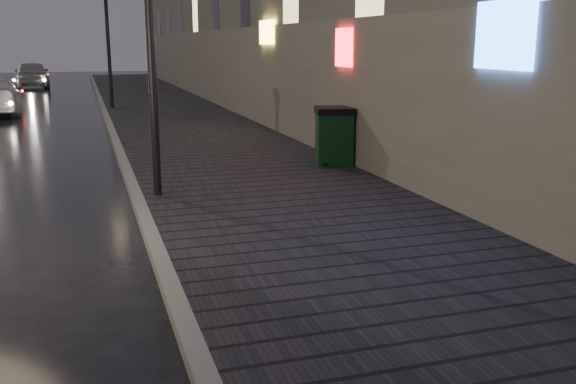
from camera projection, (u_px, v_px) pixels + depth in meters
name	position (u px, v px, depth m)	size (l,w,h in m)	color
sidewalk	(167.00, 110.00, 25.60)	(4.60, 58.00, 0.15)	black
curb	(104.00, 112.00, 24.89)	(0.20, 58.00, 0.15)	slate
lamp_far	(107.00, 22.00, 25.14)	(0.36, 0.36, 5.28)	black
trash_bin	(334.00, 135.00, 13.70)	(0.97, 0.97, 1.22)	black
car_far	(32.00, 75.00, 38.67)	(1.91, 4.76, 1.62)	#A9AAB2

